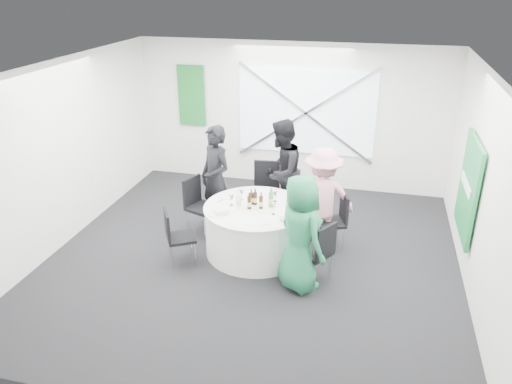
% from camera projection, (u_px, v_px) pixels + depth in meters
% --- Properties ---
extents(floor, '(6.00, 6.00, 0.00)m').
position_uv_depth(floor, '(253.00, 258.00, 7.51)').
color(floor, black).
rests_on(floor, ground).
extents(ceiling, '(6.00, 6.00, 0.00)m').
position_uv_depth(ceiling, '(252.00, 70.00, 6.38)').
color(ceiling, white).
rests_on(ceiling, wall_back).
extents(wall_back, '(6.00, 0.00, 6.00)m').
position_uv_depth(wall_back, '(291.00, 116.00, 9.61)').
color(wall_back, white).
rests_on(wall_back, floor).
extents(wall_front, '(6.00, 0.00, 6.00)m').
position_uv_depth(wall_front, '(167.00, 295.00, 4.28)').
color(wall_front, white).
rests_on(wall_front, floor).
extents(wall_left, '(0.00, 6.00, 6.00)m').
position_uv_depth(wall_left, '(62.00, 154.00, 7.60)').
color(wall_left, white).
rests_on(wall_left, floor).
extents(wall_right, '(0.00, 6.00, 6.00)m').
position_uv_depth(wall_right, '(483.00, 192.00, 6.29)').
color(wall_right, white).
rests_on(wall_right, floor).
extents(window_panel, '(2.60, 0.03, 1.60)m').
position_uv_depth(window_panel, '(306.00, 113.00, 9.47)').
color(window_panel, white).
rests_on(window_panel, wall_back).
extents(window_brace_a, '(2.63, 0.05, 1.84)m').
position_uv_depth(window_brace_a, '(306.00, 113.00, 9.43)').
color(window_brace_a, silver).
rests_on(window_brace_a, window_panel).
extents(window_brace_b, '(2.63, 0.05, 1.84)m').
position_uv_depth(window_brace_b, '(306.00, 113.00, 9.43)').
color(window_brace_b, silver).
rests_on(window_brace_b, window_panel).
extents(green_banner, '(0.55, 0.04, 1.20)m').
position_uv_depth(green_banner, '(191.00, 96.00, 9.88)').
color(green_banner, '#146525').
rests_on(green_banner, wall_back).
extents(green_sign, '(0.05, 1.20, 1.40)m').
position_uv_depth(green_sign, '(468.00, 188.00, 6.91)').
color(green_sign, '#178039').
rests_on(green_sign, wall_right).
extents(banquet_table, '(1.56, 1.56, 0.76)m').
position_uv_depth(banquet_table, '(256.00, 229.00, 7.54)').
color(banquet_table, white).
rests_on(banquet_table, floor).
extents(chair_back, '(0.50, 0.51, 1.01)m').
position_uv_depth(chair_back, '(266.00, 186.00, 8.51)').
color(chair_back, black).
rests_on(chair_back, floor).
extents(chair_back_left, '(0.56, 0.55, 0.94)m').
position_uv_depth(chair_back_left, '(198.00, 201.00, 8.05)').
color(chair_back_left, black).
rests_on(chair_back_left, floor).
extents(chair_back_right, '(0.53, 0.52, 0.90)m').
position_uv_depth(chair_back_right, '(336.00, 217.00, 7.60)').
color(chair_back_right, black).
rests_on(chair_back_right, floor).
extents(chair_front_right, '(0.58, 0.57, 0.92)m').
position_uv_depth(chair_front_right, '(319.00, 249.00, 6.70)').
color(chair_front_right, black).
rests_on(chair_front_right, floor).
extents(chair_front_left, '(0.54, 0.53, 0.86)m').
position_uv_depth(chair_front_left, '(175.00, 234.00, 7.17)').
color(chair_front_left, black).
rests_on(chair_front_left, floor).
extents(person_man_back_left, '(0.77, 0.72, 1.76)m').
position_uv_depth(person_man_back_left, '(216.00, 179.00, 8.06)').
color(person_man_back_left, black).
rests_on(person_man_back_left, floor).
extents(person_man_back, '(0.58, 0.92, 1.78)m').
position_uv_depth(person_man_back, '(281.00, 172.00, 8.32)').
color(person_man_back, black).
rests_on(person_man_back, floor).
extents(person_woman_pink, '(1.14, 0.88, 1.61)m').
position_uv_depth(person_woman_pink, '(322.00, 199.00, 7.55)').
color(person_woman_pink, pink).
rests_on(person_woman_pink, floor).
extents(person_woman_green, '(0.93, 0.92, 1.63)m').
position_uv_depth(person_woman_green, '(300.00, 234.00, 6.52)').
color(person_woman_green, '#20774C').
rests_on(person_woman_green, floor).
extents(plate_back, '(0.24, 0.24, 0.01)m').
position_uv_depth(plate_back, '(267.00, 191.00, 7.90)').
color(plate_back, white).
rests_on(plate_back, banquet_table).
extents(plate_back_left, '(0.25, 0.25, 0.01)m').
position_uv_depth(plate_back_left, '(226.00, 196.00, 7.72)').
color(plate_back_left, white).
rests_on(plate_back_left, banquet_table).
extents(plate_back_right, '(0.26, 0.26, 0.04)m').
position_uv_depth(plate_back_right, '(291.00, 203.00, 7.45)').
color(plate_back_right, white).
rests_on(plate_back_right, banquet_table).
extents(plate_front_right, '(0.25, 0.25, 0.04)m').
position_uv_depth(plate_front_right, '(285.00, 220.00, 6.96)').
color(plate_front_right, white).
rests_on(plate_front_right, banquet_table).
extents(plate_front_left, '(0.29, 0.29, 0.01)m').
position_uv_depth(plate_front_left, '(217.00, 213.00, 7.17)').
color(plate_front_left, white).
rests_on(plate_front_left, banquet_table).
extents(napkin, '(0.23, 0.21, 0.05)m').
position_uv_depth(napkin, '(222.00, 211.00, 7.15)').
color(napkin, white).
rests_on(napkin, plate_front_left).
extents(beer_bottle_a, '(0.06, 0.06, 0.24)m').
position_uv_depth(beer_bottle_a, '(251.00, 199.00, 7.43)').
color(beer_bottle_a, '#391E0A').
rests_on(beer_bottle_a, banquet_table).
extents(beer_bottle_b, '(0.06, 0.06, 0.26)m').
position_uv_depth(beer_bottle_b, '(255.00, 199.00, 7.41)').
color(beer_bottle_b, '#391E0A').
rests_on(beer_bottle_b, banquet_table).
extents(beer_bottle_c, '(0.06, 0.06, 0.26)m').
position_uv_depth(beer_bottle_c, '(261.00, 202.00, 7.29)').
color(beer_bottle_c, '#391E0A').
rests_on(beer_bottle_c, banquet_table).
extents(beer_bottle_d, '(0.06, 0.06, 0.26)m').
position_uv_depth(beer_bottle_d, '(249.00, 203.00, 7.28)').
color(beer_bottle_d, '#391E0A').
rests_on(beer_bottle_d, banquet_table).
extents(green_water_bottle, '(0.08, 0.08, 0.30)m').
position_uv_depth(green_water_bottle, '(271.00, 199.00, 7.34)').
color(green_water_bottle, green).
rests_on(green_water_bottle, banquet_table).
extents(clear_water_bottle, '(0.08, 0.08, 0.28)m').
position_uv_depth(clear_water_bottle, '(238.00, 201.00, 7.30)').
color(clear_water_bottle, white).
rests_on(clear_water_bottle, banquet_table).
extents(wine_glass_a, '(0.07, 0.07, 0.17)m').
position_uv_depth(wine_glass_a, '(275.00, 194.00, 7.50)').
color(wine_glass_a, white).
rests_on(wine_glass_a, banquet_table).
extents(wine_glass_b, '(0.07, 0.07, 0.17)m').
position_uv_depth(wine_glass_b, '(273.00, 207.00, 7.10)').
color(wine_glass_b, white).
rests_on(wine_glass_b, banquet_table).
extents(wine_glass_c, '(0.07, 0.07, 0.17)m').
position_uv_depth(wine_glass_c, '(242.00, 192.00, 7.57)').
color(wine_glass_c, white).
rests_on(wine_glass_c, banquet_table).
extents(wine_glass_d, '(0.07, 0.07, 0.17)m').
position_uv_depth(wine_glass_d, '(231.00, 198.00, 7.38)').
color(wine_glass_d, white).
rests_on(wine_glass_d, banquet_table).
extents(fork_a, '(0.08, 0.14, 0.01)m').
position_uv_depth(fork_a, '(295.00, 208.00, 7.35)').
color(fork_a, silver).
rests_on(fork_a, banquet_table).
extents(knife_a, '(0.08, 0.14, 0.01)m').
position_uv_depth(knife_a, '(289.00, 199.00, 7.63)').
color(knife_a, silver).
rests_on(knife_a, banquet_table).
extents(fork_b, '(0.11, 0.12, 0.01)m').
position_uv_depth(fork_b, '(267.00, 224.00, 6.87)').
color(fork_b, silver).
rests_on(fork_b, banquet_table).
extents(knife_b, '(0.10, 0.13, 0.01)m').
position_uv_depth(knife_b, '(290.00, 216.00, 7.09)').
color(knife_b, silver).
rests_on(knife_b, banquet_table).
extents(fork_c, '(0.09, 0.14, 0.01)m').
position_uv_depth(fork_c, '(239.00, 193.00, 7.85)').
color(fork_c, silver).
rests_on(fork_c, banquet_table).
extents(knife_c, '(0.07, 0.14, 0.01)m').
position_uv_depth(knife_c, '(221.00, 201.00, 7.57)').
color(knife_c, silver).
rests_on(knife_c, banquet_table).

